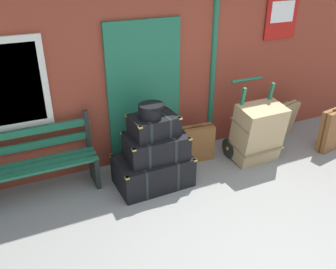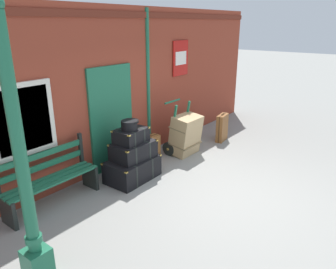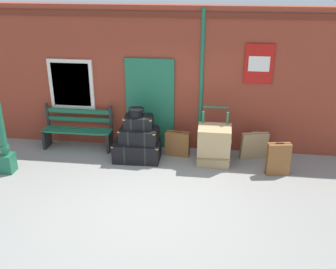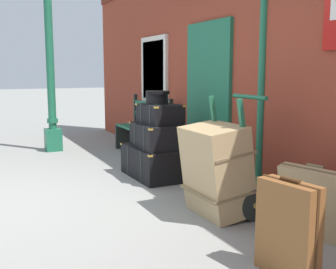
# 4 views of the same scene
# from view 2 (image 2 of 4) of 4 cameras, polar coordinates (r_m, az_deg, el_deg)

# --- Properties ---
(ground_plane) EXTENTS (60.00, 60.00, 0.00)m
(ground_plane) POSITION_cam_2_polar(r_m,az_deg,el_deg) (5.85, 9.94, -10.58)
(ground_plane) COLOR gray
(brick_facade) EXTENTS (10.40, 0.35, 3.20)m
(brick_facade) POSITION_cam_2_polar(r_m,az_deg,el_deg) (6.78, -9.16, 8.08)
(brick_facade) COLOR brown
(brick_facade) RESTS_ON ground
(lamp_post) EXTENTS (0.28, 0.28, 3.12)m
(lamp_post) POSITION_cam_2_polar(r_m,az_deg,el_deg) (3.83, -23.87, -8.71)
(lamp_post) COLOR #1E6647
(lamp_post) RESTS_ON ground
(platform_bench) EXTENTS (1.60, 0.43, 1.01)m
(platform_bench) POSITION_cam_2_polar(r_m,az_deg,el_deg) (5.67, -20.14, -7.46)
(platform_bench) COLOR #1E6647
(platform_bench) RESTS_ON ground
(steamer_trunk_base) EXTENTS (1.02, 0.67, 0.43)m
(steamer_trunk_base) POSITION_cam_2_polar(r_m,az_deg,el_deg) (6.28, -6.28, -6.06)
(steamer_trunk_base) COLOR black
(steamer_trunk_base) RESTS_ON ground
(steamer_trunk_middle) EXTENTS (0.83, 0.58, 0.33)m
(steamer_trunk_middle) POSITION_cam_2_polar(r_m,az_deg,el_deg) (6.17, -6.14, -2.76)
(steamer_trunk_middle) COLOR black
(steamer_trunk_middle) RESTS_ON steamer_trunk_base
(steamer_trunk_top) EXTENTS (0.63, 0.48, 0.27)m
(steamer_trunk_top) POSITION_cam_2_polar(r_m,az_deg,el_deg) (6.09, -6.55, -0.17)
(steamer_trunk_top) COLOR black
(steamer_trunk_top) RESTS_ON steamer_trunk_middle
(round_hatbox) EXTENTS (0.34, 0.31, 0.18)m
(round_hatbox) POSITION_cam_2_polar(r_m,az_deg,el_deg) (5.97, -6.83, 1.76)
(round_hatbox) COLOR black
(round_hatbox) RESTS_ON steamer_trunk_top
(porters_trolley) EXTENTS (0.71, 0.56, 1.21)m
(porters_trolley) POSITION_cam_2_polar(r_m,az_deg,el_deg) (7.49, 2.01, -1.16)
(porters_trolley) COLOR black
(porters_trolley) RESTS_ON ground
(large_brown_trunk) EXTENTS (0.70, 0.55, 0.93)m
(large_brown_trunk) POSITION_cam_2_polar(r_m,az_deg,el_deg) (7.33, 3.12, -0.04)
(large_brown_trunk) COLOR tan
(large_brown_trunk) RESTS_ON ground
(suitcase_charcoal) EXTENTS (0.48, 0.24, 0.72)m
(suitcase_charcoal) POSITION_cam_2_polar(r_m,az_deg,el_deg) (8.32, 9.52, 1.19)
(suitcase_charcoal) COLOR brown
(suitcase_charcoal) RESTS_ON ground
(suitcase_caramel) EXTENTS (0.62, 0.37, 0.66)m
(suitcase_caramel) POSITION_cam_2_polar(r_m,az_deg,el_deg) (8.29, 4.14, 1.16)
(suitcase_caramel) COLOR tan
(suitcase_caramel) RESTS_ON ground
(suitcase_beige) EXTENTS (0.55, 0.25, 0.59)m
(suitcase_beige) POSITION_cam_2_polar(r_m,az_deg,el_deg) (7.03, -3.41, -2.55)
(suitcase_beige) COLOR brown
(suitcase_beige) RESTS_ON ground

